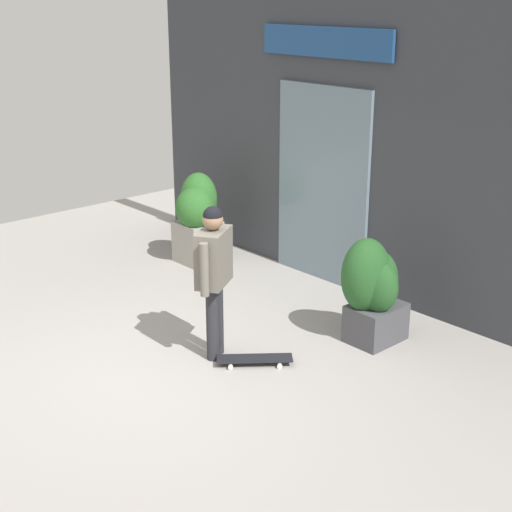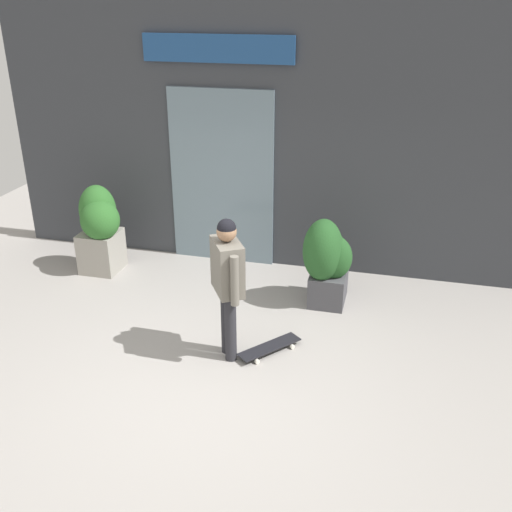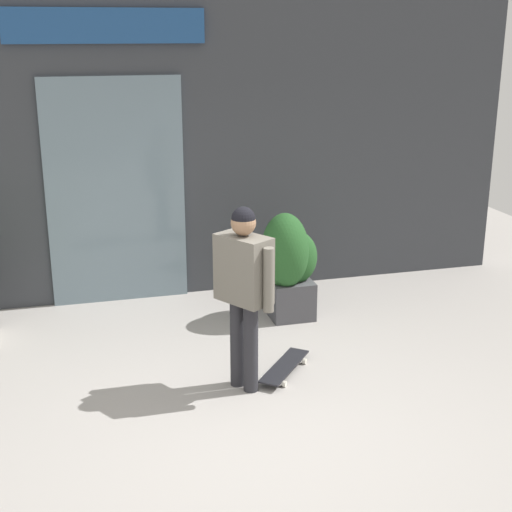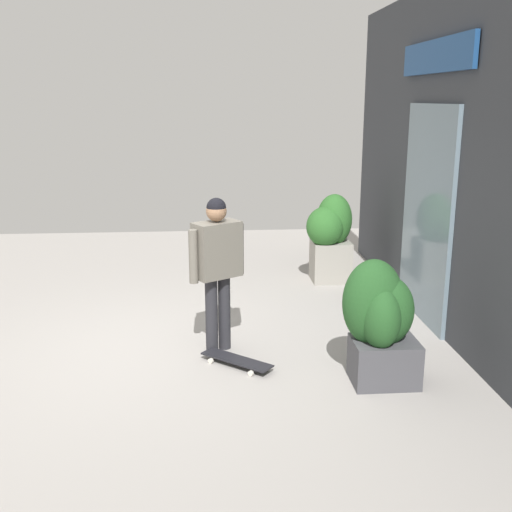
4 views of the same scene
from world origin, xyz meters
name	(u,v)px [view 3 (image 3 of 4)]	position (x,y,z in m)	size (l,w,h in m)	color
ground_plane	(248,415)	(0.00, 0.00, 0.00)	(12.00, 12.00, 0.00)	#9E9993
building_facade	(176,130)	(-0.03, 3.13, 1.94)	(8.10, 0.31, 3.90)	#383A3F
skateboarder	(244,280)	(0.09, 0.48, 1.01)	(0.47, 0.57, 1.65)	#28282D
skateboard	(284,367)	(0.52, 0.65, 0.06)	(0.65, 0.73, 0.08)	black
planter_box_right	(287,262)	(0.95, 1.97, 0.63)	(0.63, 0.71, 1.19)	#47474C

